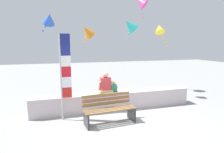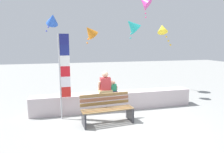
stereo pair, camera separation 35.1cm
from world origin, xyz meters
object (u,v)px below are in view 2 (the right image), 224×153
(park_bench, at_px, (107,110))
(kite_blue, at_px, (52,19))
(person_child, at_px, (114,88))
(kite_yellow, at_px, (162,29))
(kite_orange, at_px, (90,31))
(kite_teal, at_px, (132,25))
(person_adult, at_px, (105,85))
(kite_magenta, at_px, (144,2))
(flag_banner, at_px, (63,71))

(park_bench, height_order, kite_blue, kite_blue)
(person_child, xyz_separation_m, kite_yellow, (2.58, 1.27, 2.27))
(park_bench, xyz_separation_m, kite_orange, (0.02, 3.73, 2.61))
(kite_yellow, relative_size, kite_teal, 1.07)
(person_adult, relative_size, kite_magenta, 0.71)
(kite_magenta, bearing_deg, park_bench, -126.13)
(kite_orange, bearing_deg, person_child, -79.71)
(kite_blue, bearing_deg, flag_banner, -83.36)
(person_child, bearing_deg, kite_magenta, 50.03)
(park_bench, relative_size, person_adult, 2.04)
(person_adult, bearing_deg, kite_magenta, 46.41)
(kite_yellow, bearing_deg, flag_banner, -158.40)
(park_bench, height_order, flag_banner, flag_banner)
(park_bench, height_order, kite_yellow, kite_yellow)
(person_child, height_order, kite_yellow, kite_yellow)
(kite_teal, bearing_deg, kite_orange, 147.94)
(kite_magenta, xyz_separation_m, kite_yellow, (0.25, -1.50, -1.44))
(kite_magenta, bearing_deg, kite_blue, 178.30)
(person_child, xyz_separation_m, kite_blue, (-2.17, 2.90, 2.73))
(kite_magenta, relative_size, kite_yellow, 1.10)
(person_adult, bearing_deg, kite_yellow, 23.80)
(park_bench, distance_m, kite_blue, 5.36)
(kite_orange, bearing_deg, flag_banner, -112.93)
(person_child, relative_size, flag_banner, 0.16)
(person_child, height_order, flag_banner, flag_banner)
(flag_banner, height_order, kite_magenta, kite_magenta)
(park_bench, relative_size, flag_banner, 0.60)
(person_adult, bearing_deg, person_child, 0.08)
(flag_banner, distance_m, kite_blue, 3.91)
(kite_magenta, bearing_deg, kite_yellow, -80.33)
(person_child, distance_m, kite_blue, 4.54)
(kite_yellow, bearing_deg, kite_blue, 161.06)
(kite_yellow, bearing_deg, park_bench, -142.38)
(kite_blue, relative_size, kite_yellow, 0.92)
(park_bench, bearing_deg, person_adult, 80.37)
(person_adult, bearing_deg, kite_orange, 93.52)
(kite_teal, bearing_deg, kite_yellow, -11.75)
(flag_banner, distance_m, kite_yellow, 4.93)
(park_bench, relative_size, person_child, 3.75)
(person_child, relative_size, kite_teal, 0.45)
(person_child, xyz_separation_m, kite_orange, (-0.48, 2.63, 2.20))
(person_child, bearing_deg, flag_banner, -165.81)
(person_child, bearing_deg, park_bench, -114.58)
(flag_banner, relative_size, kite_blue, 2.90)
(person_child, bearing_deg, kite_orange, 100.29)
(person_child, height_order, kite_teal, kite_teal)
(flag_banner, relative_size, kite_magenta, 2.42)
(kite_magenta, height_order, kite_blue, kite_magenta)
(park_bench, distance_m, person_child, 1.28)
(park_bench, height_order, kite_teal, kite_teal)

